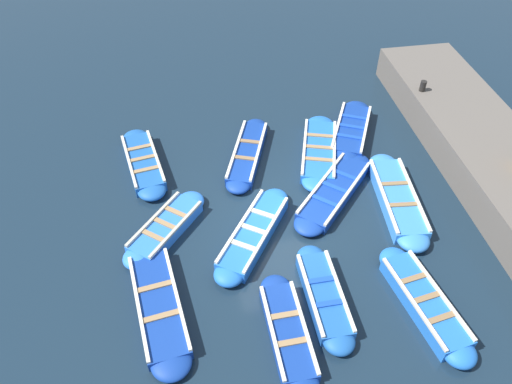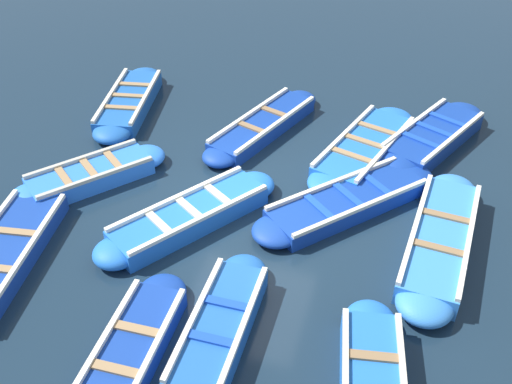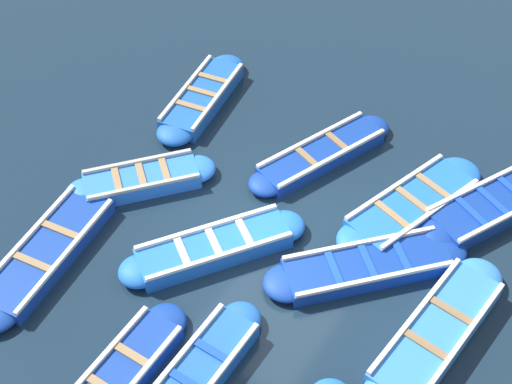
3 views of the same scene
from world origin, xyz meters
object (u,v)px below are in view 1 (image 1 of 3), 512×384
at_px(boat_alongside, 351,131).
at_px(buoy_orange_near, 388,176).
at_px(boat_inner_gap, 253,234).
at_px(boat_tucked, 143,163).
at_px(boat_broadside, 319,151).
at_px(boat_stern_in, 324,296).
at_px(boat_near_quay, 397,199).
at_px(boat_mid_row, 288,332).
at_px(boat_outer_right, 424,303).
at_px(boat_far_corner, 334,191).
at_px(boat_centre, 166,228).
at_px(bollard_mid_north, 423,86).
at_px(boat_end_of_row, 159,305).
at_px(boat_bow_out, 247,154).

xyz_separation_m(boat_alongside, buoy_orange_near, (0.44, -2.27, -0.03)).
relative_size(boat_inner_gap, boat_tucked, 0.98).
bearing_deg(boat_inner_gap, boat_broadside, 49.63).
bearing_deg(boat_alongside, boat_stern_in, -113.08).
bearing_deg(boat_near_quay, boat_mid_row, -137.88).
bearing_deg(boat_outer_right, boat_stern_in, 165.34).
xyz_separation_m(boat_outer_right, boat_tucked, (-6.43, 6.22, -0.03)).
bearing_deg(boat_alongside, boat_far_corner, -116.96).
relative_size(boat_far_corner, boat_alongside, 0.98).
height_order(boat_inner_gap, boat_centre, boat_inner_gap).
height_order(boat_near_quay, bollard_mid_north, bollard_mid_north).
height_order(boat_outer_right, boat_end_of_row, boat_outer_right).
distance_m(boat_stern_in, bollard_mid_north, 8.49).
relative_size(boat_inner_gap, boat_centre, 1.20).
bearing_deg(boat_alongside, bollard_mid_north, 13.95).
relative_size(boat_mid_row, bollard_mid_north, 9.13).
bearing_deg(boat_near_quay, boat_stern_in, -136.10).
distance_m(boat_bow_out, boat_alongside, 3.59).
xyz_separation_m(bollard_mid_north, buoy_orange_near, (-2.07, -2.89, -1.10)).
height_order(boat_inner_gap, boat_stern_in, boat_inner_gap).
distance_m(boat_centre, boat_broadside, 5.46).
relative_size(boat_inner_gap, boat_broadside, 0.90).
relative_size(boat_bow_out, bollard_mid_north, 10.56).
bearing_deg(buoy_orange_near, boat_alongside, 100.96).
bearing_deg(boat_alongside, boat_bow_out, -171.44).
height_order(boat_outer_right, boat_inner_gap, boat_outer_right).
bearing_deg(bollard_mid_north, boat_broadside, -159.31).
height_order(boat_inner_gap, boat_mid_row, boat_inner_gap).
distance_m(boat_centre, boat_alongside, 7.00).
height_order(boat_bow_out, buoy_orange_near, boat_bow_out).
relative_size(boat_near_quay, boat_mid_row, 1.24).
height_order(boat_end_of_row, boat_broadside, boat_broadside).
distance_m(boat_near_quay, boat_broadside, 2.95).
height_order(boat_bow_out, boat_alongside, boat_alongside).
height_order(boat_end_of_row, boat_alongside, boat_alongside).
bearing_deg(boat_far_corner, buoy_orange_near, 11.92).
height_order(boat_inner_gap, boat_near_quay, boat_near_quay).
bearing_deg(boat_mid_row, boat_centre, 125.54).
height_order(boat_tucked, boat_mid_row, boat_tucked).
xyz_separation_m(boat_centre, boat_mid_row, (2.56, -3.59, -0.02)).
xyz_separation_m(boat_tucked, bollard_mid_north, (9.27, 1.07, 1.08)).
bearing_deg(boat_centre, buoy_orange_near, 8.54).
bearing_deg(boat_end_of_row, bollard_mid_north, 34.99).
relative_size(boat_far_corner, boat_inner_gap, 1.01).
bearing_deg(buoy_orange_near, boat_tucked, 165.82).
relative_size(boat_tucked, buoy_orange_near, 11.99).
bearing_deg(boat_near_quay, boat_tucked, 158.16).
relative_size(boat_near_quay, boat_stern_in, 1.27).
bearing_deg(boat_outer_right, boat_far_corner, 104.09).
distance_m(boat_inner_gap, boat_stern_in, 2.57).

